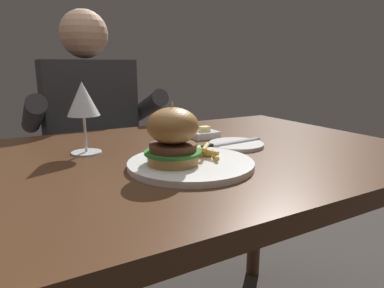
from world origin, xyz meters
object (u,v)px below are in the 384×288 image
(burger_sandwich, at_px, (172,136))
(bread_plate, at_px, (236,145))
(table_knife, at_px, (222,144))
(butter_dish, at_px, (204,134))
(main_plate, at_px, (191,164))
(wine_glass, at_px, (83,101))
(diner_person, at_px, (93,159))

(burger_sandwich, distance_m, bread_plate, 0.28)
(burger_sandwich, relative_size, table_knife, 0.57)
(table_knife, height_order, butter_dish, butter_dish)
(main_plate, bearing_deg, wine_glass, 126.20)
(main_plate, bearing_deg, table_knife, 34.00)
(table_knife, distance_m, diner_person, 0.75)
(main_plate, distance_m, wine_glass, 0.32)
(diner_person, bearing_deg, main_plate, -87.86)
(bread_plate, bearing_deg, diner_person, 108.59)
(burger_sandwich, bearing_deg, wine_glass, 118.88)
(wine_glass, height_order, table_knife, wine_glass)
(bread_plate, bearing_deg, main_plate, -152.23)
(butter_dish, bearing_deg, table_knife, -103.06)
(wine_glass, distance_m, diner_person, 0.67)
(wine_glass, bearing_deg, diner_person, 75.94)
(wine_glass, relative_size, diner_person, 0.15)
(main_plate, distance_m, butter_dish, 0.31)
(main_plate, distance_m, burger_sandwich, 0.08)
(main_plate, distance_m, bread_plate, 0.23)
(diner_person, bearing_deg, butter_dish, -68.81)
(bread_plate, distance_m, diner_person, 0.76)
(wine_glass, height_order, bread_plate, wine_glass)
(table_knife, relative_size, diner_person, 0.20)
(bread_plate, distance_m, table_knife, 0.05)
(wine_glass, xyz_separation_m, butter_dish, (0.36, 0.01, -0.12))
(burger_sandwich, height_order, bread_plate, burger_sandwich)
(wine_glass, distance_m, table_knife, 0.37)
(burger_sandwich, height_order, diner_person, diner_person)
(bread_plate, relative_size, diner_person, 0.13)
(wine_glass, height_order, diner_person, diner_person)
(burger_sandwich, distance_m, diner_person, 0.85)
(main_plate, relative_size, butter_dish, 3.35)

